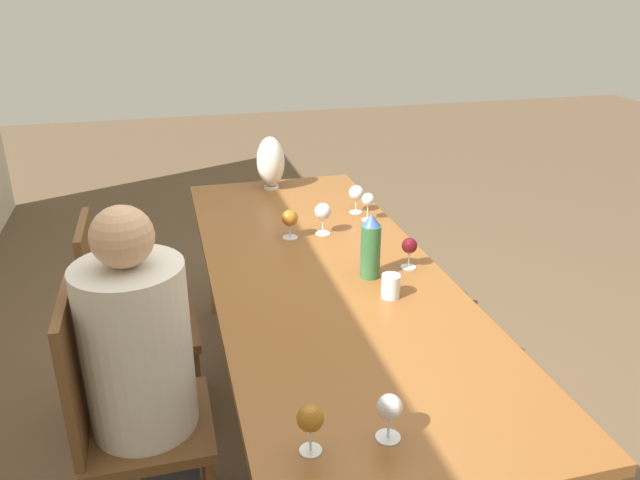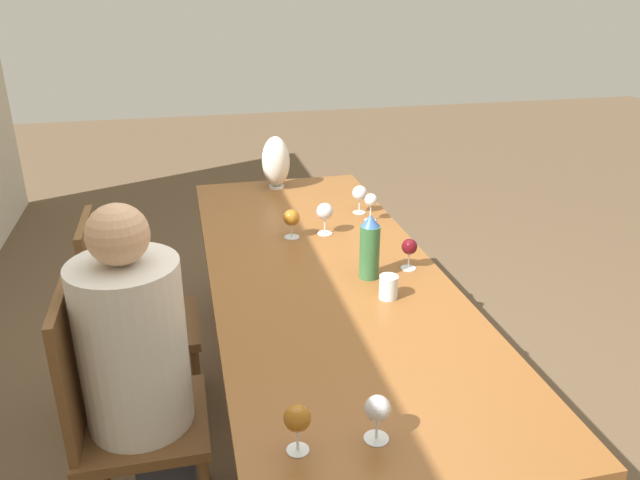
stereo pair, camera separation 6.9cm
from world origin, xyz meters
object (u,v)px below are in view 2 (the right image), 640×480
wine_glass_6 (377,410)px  wine_glass_3 (409,248)px  water_bottle (370,247)px  wine_glass_1 (297,419)px  wine_glass_0 (325,212)px  wine_glass_2 (360,194)px  wine_glass_4 (292,218)px  person_near (141,370)px  chair_near (119,411)px  wine_glass_5 (371,201)px  chair_far (129,316)px  vase (276,162)px  water_tumbler (388,287)px

wine_glass_6 → wine_glass_3: bearing=-24.8°
water_bottle → wine_glass_1: water_bottle is taller
wine_glass_0 → wine_glass_6: wine_glass_0 is taller
wine_glass_0 → wine_glass_2: wine_glass_0 is taller
wine_glass_4 → person_near: person_near is taller
wine_glass_2 → chair_near: 1.58m
wine_glass_4 → wine_glass_5: 0.44m
wine_glass_2 → wine_glass_6: wine_glass_2 is taller
wine_glass_0 → wine_glass_3: (-0.44, -0.25, -0.01)m
wine_glass_6 → chair_far: 1.49m
wine_glass_6 → person_near: size_ratio=0.10×
wine_glass_3 → chair_far: (0.31, 1.16, -0.34)m
water_bottle → wine_glass_5: water_bottle is taller
vase → wine_glass_2: size_ratio=2.07×
wine_glass_2 → chair_near: bearing=131.9°
water_bottle → wine_glass_1: bearing=152.9°
chair_near → wine_glass_5: bearing=-52.1°
water_bottle → wine_glass_0: (0.48, 0.07, -0.02)m
wine_glass_5 → wine_glass_6: bearing=163.4°
wine_glass_3 → wine_glass_5: 0.56m
vase → person_near: person_near is taller
person_near → wine_glass_2: bearing=-45.8°
wine_glass_3 → wine_glass_4: size_ratio=0.97×
water_bottle → wine_glass_0: size_ratio=1.78×
water_tumbler → wine_glass_3: (0.22, -0.16, 0.05)m
water_tumbler → person_near: (-0.13, 0.91, -0.14)m
wine_glass_0 → wine_glass_2: 0.33m
wine_glass_3 → chair_near: bearing=106.8°
wine_glass_6 → water_bottle: bearing=-15.8°
wine_glass_0 → wine_glass_5: size_ratio=1.08×
wine_glass_0 → chair_near: chair_near is taller
wine_glass_0 → person_near: bearing=134.1°
chair_near → chair_far: same height
water_tumbler → chair_far: chair_far is taller
person_near → wine_glass_4: bearing=-40.1°
wine_glass_3 → water_bottle: bearing=101.8°
vase → chair_far: size_ratio=0.30×
wine_glass_0 → wine_glass_3: size_ratio=1.15×
wine_glass_4 → person_near: bearing=139.9°
wine_glass_5 → wine_glass_6: size_ratio=1.05×
wine_glass_5 → vase: bearing=31.3°
water_bottle → water_tumbler: bearing=-174.0°
wine_glass_3 → wine_glass_6: (-0.95, 0.44, -0.00)m
wine_glass_6 → chair_near: (0.60, 0.72, -0.34)m
wine_glass_5 → wine_glass_0: bearing=114.1°
wine_glass_6 → chair_near: chair_near is taller
chair_near → chair_far: bearing=0.0°
wine_glass_0 → wine_glass_1: (-1.40, 0.40, -0.01)m
wine_glass_1 → wine_glass_2: (1.63, -0.64, 0.00)m
wine_glass_1 → wine_glass_2: size_ratio=0.95×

